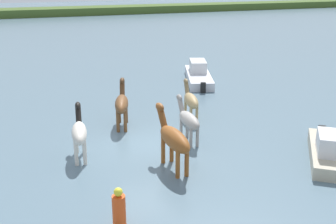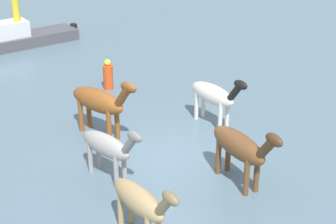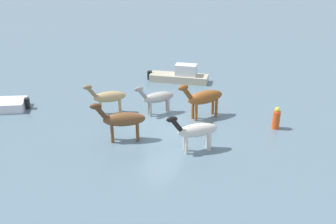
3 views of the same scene
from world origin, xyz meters
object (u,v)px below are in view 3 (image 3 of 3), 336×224
(horse_dun_straggler, at_px, (196,131))
(horse_mid_herd, at_px, (204,98))
(boat_dinghy_port, at_px, (180,77))
(buoy_channel_marker, at_px, (276,119))
(horse_dark_mare, at_px, (108,97))
(horse_pinto_flank, at_px, (157,98))
(horse_rear_stallion, at_px, (122,120))

(horse_dun_straggler, xyz_separation_m, horse_mid_herd, (2.87, -1.99, 0.12))
(horse_mid_herd, bearing_deg, horse_dun_straggler, 52.21)
(horse_dun_straggler, height_order, boat_dinghy_port, horse_dun_straggler)
(horse_dun_straggler, xyz_separation_m, buoy_channel_marker, (0.29, -4.62, -0.48))
(buoy_channel_marker, bearing_deg, boat_dinghy_port, 9.24)
(boat_dinghy_port, bearing_deg, buoy_channel_marker, -43.97)
(horse_dark_mare, distance_m, horse_dun_straggler, 5.87)
(horse_pinto_flank, distance_m, buoy_channel_marker, 6.11)
(horse_dark_mare, bearing_deg, horse_mid_herd, 159.03)
(horse_rear_stallion, height_order, boat_dinghy_port, horse_rear_stallion)
(horse_pinto_flank, xyz_separation_m, boat_dinghy_port, (3.99, -3.30, -0.63))
(horse_pinto_flank, relative_size, buoy_channel_marker, 1.89)
(horse_pinto_flank, bearing_deg, buoy_channel_marker, 139.52)
(boat_dinghy_port, xyz_separation_m, buoy_channel_marker, (-7.98, -1.30, 0.21))
(horse_rear_stallion, distance_m, horse_mid_herd, 4.61)
(horse_dark_mare, xyz_separation_m, boat_dinghy_port, (2.87, -5.62, -0.64))
(boat_dinghy_port, relative_size, buoy_channel_marker, 3.14)
(horse_dark_mare, relative_size, horse_rear_stallion, 0.89)
(horse_dun_straggler, xyz_separation_m, horse_rear_stallion, (2.24, 2.57, 0.07))
(horse_rear_stallion, xyz_separation_m, boat_dinghy_port, (6.04, -5.89, -0.76))
(horse_rear_stallion, height_order, buoy_channel_marker, horse_rear_stallion)
(horse_dun_straggler, bearing_deg, boat_dinghy_port, -103.29)
(boat_dinghy_port, bearing_deg, horse_dark_mare, -116.16)
(horse_mid_herd, xyz_separation_m, boat_dinghy_port, (5.40, -1.33, -0.81))
(horse_mid_herd, distance_m, buoy_channel_marker, 3.73)
(horse_pinto_flank, height_order, horse_dark_mare, horse_dark_mare)
(horse_dun_straggler, distance_m, horse_mid_herd, 3.50)
(horse_pinto_flank, height_order, horse_rear_stallion, horse_rear_stallion)
(horse_pinto_flank, relative_size, horse_mid_herd, 0.83)
(horse_rear_stallion, bearing_deg, buoy_channel_marker, -178.32)
(horse_dark_mare, bearing_deg, horse_dun_straggler, 122.62)
(horse_dun_straggler, distance_m, horse_rear_stallion, 3.41)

